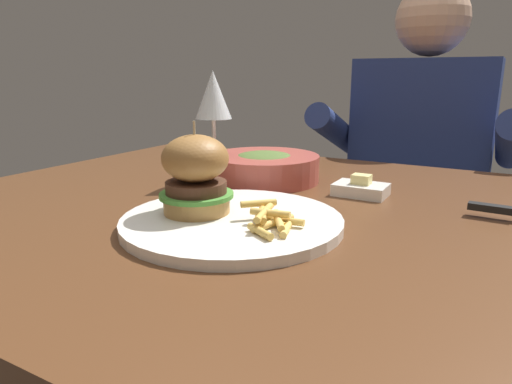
{
  "coord_description": "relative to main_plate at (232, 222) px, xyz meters",
  "views": [
    {
      "loc": [
        0.3,
        -0.61,
        0.94
      ],
      "look_at": [
        0.0,
        -0.09,
        0.78
      ],
      "focal_mm": 32.0,
      "sensor_mm": 36.0,
      "label": 1
    }
  ],
  "objects": [
    {
      "name": "soup_bowl",
      "position": [
        -0.09,
        0.26,
        0.02
      ],
      "size": [
        0.21,
        0.21,
        0.06
      ],
      "color": "#B24C42",
      "rests_on": "dining_table"
    },
    {
      "name": "wine_glass",
      "position": [
        -0.16,
        0.2,
        0.15
      ],
      "size": [
        0.07,
        0.07,
        0.21
      ],
      "color": "silver",
      "rests_on": "dining_table"
    },
    {
      "name": "diner_person",
      "position": [
        0.1,
        0.84,
        -0.18
      ],
      "size": [
        0.51,
        0.36,
        1.18
      ],
      "color": "#282833",
      "rests_on": "ground"
    },
    {
      "name": "main_plate",
      "position": [
        0.0,
        0.0,
        0.0
      ],
      "size": [
        0.3,
        0.3,
        0.01
      ],
      "primitive_type": "cylinder",
      "color": "white",
      "rests_on": "dining_table"
    },
    {
      "name": "fries_pile",
      "position": [
        0.06,
        -0.01,
        0.02
      ],
      "size": [
        0.09,
        0.09,
        0.03
      ],
      "color": "#EABC5B",
      "rests_on": "main_plate"
    },
    {
      "name": "butter_dish",
      "position": [
        0.1,
        0.25,
        0.0
      ],
      "size": [
        0.09,
        0.06,
        0.04
      ],
      "color": "white",
      "rests_on": "dining_table"
    },
    {
      "name": "dining_table",
      "position": [
        0.02,
        0.12,
        -0.1
      ],
      "size": [
        1.17,
        0.9,
        0.74
      ],
      "color": "#56331C",
      "rests_on": "ground"
    },
    {
      "name": "burger_sandwich",
      "position": [
        -0.05,
        -0.01,
        0.06
      ],
      "size": [
        0.1,
        0.1,
        0.13
      ],
      "color": "#B78447",
      "rests_on": "main_plate"
    }
  ]
}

